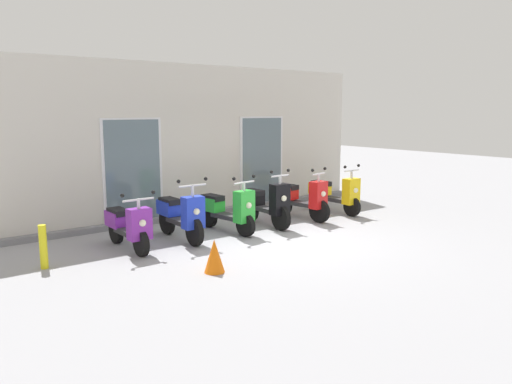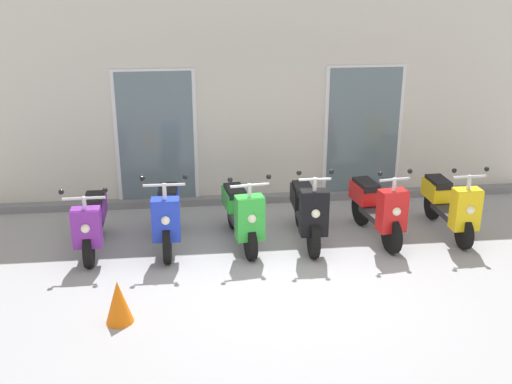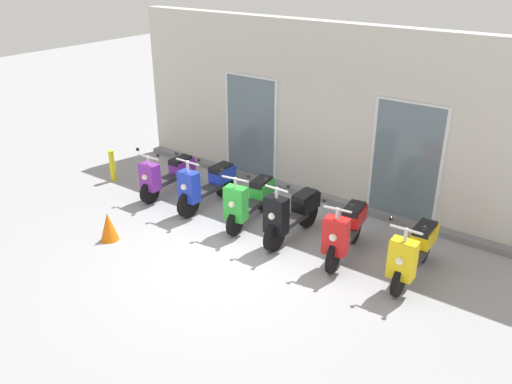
{
  "view_description": "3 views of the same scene",
  "coord_description": "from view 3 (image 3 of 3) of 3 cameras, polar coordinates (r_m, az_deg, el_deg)",
  "views": [
    {
      "loc": [
        -6.0,
        -7.01,
        2.46
      ],
      "look_at": [
        -0.24,
        0.51,
        0.88
      ],
      "focal_mm": 34.65,
      "sensor_mm": 36.0,
      "label": 1
    },
    {
      "loc": [
        -1.23,
        -7.25,
        3.9
      ],
      "look_at": [
        -0.31,
        0.95,
        0.86
      ],
      "focal_mm": 44.11,
      "sensor_mm": 36.0,
      "label": 2
    },
    {
      "loc": [
        4.86,
        -5.92,
        4.69
      ],
      "look_at": [
        -0.17,
        0.91,
        0.79
      ],
      "focal_mm": 37.36,
      "sensor_mm": 36.0,
      "label": 3
    }
  ],
  "objects": [
    {
      "name": "storefront_facade",
      "position": [
        10.61,
        7.59,
        7.98
      ],
      "size": [
        9.35,
        0.5,
        3.48
      ],
      "color": "beige",
      "rests_on": "ground_plane"
    },
    {
      "name": "scooter_green",
      "position": [
        9.81,
        -0.72,
        -0.81
      ],
      "size": [
        0.61,
        1.57,
        1.2
      ],
      "color": "black",
      "rests_on": "ground_plane"
    },
    {
      "name": "curb_bollard",
      "position": [
        12.09,
        -15.13,
        2.73
      ],
      "size": [
        0.12,
        0.12,
        0.7
      ],
      "primitive_type": "cylinder",
      "color": "yellow",
      "rests_on": "ground_plane"
    },
    {
      "name": "scooter_black",
      "position": [
        9.27,
        3.8,
        -2.32
      ],
      "size": [
        0.51,
        1.6,
        1.27
      ],
      "color": "black",
      "rests_on": "ground_plane"
    },
    {
      "name": "scooter_blue",
      "position": [
        10.44,
        -5.31,
        0.81
      ],
      "size": [
        0.63,
        1.63,
        1.25
      ],
      "color": "black",
      "rests_on": "ground_plane"
    },
    {
      "name": "scooter_yellow",
      "position": [
        8.52,
        16.5,
        -6.08
      ],
      "size": [
        0.55,
        1.59,
        1.21
      ],
      "color": "black",
      "rests_on": "ground_plane"
    },
    {
      "name": "scooter_red",
      "position": [
        8.83,
        9.53,
        -4.03
      ],
      "size": [
        0.58,
        1.58,
        1.22
      ],
      "color": "black",
      "rests_on": "ground_plane"
    },
    {
      "name": "ground_plane",
      "position": [
        8.98,
        -2.57,
        -6.84
      ],
      "size": [
        40.0,
        40.0,
        0.0
      ],
      "primitive_type": "plane",
      "color": "#939399"
    },
    {
      "name": "traffic_cone",
      "position": [
        9.67,
        -15.51,
        -3.57
      ],
      "size": [
        0.32,
        0.32,
        0.52
      ],
      "primitive_type": "cone",
      "color": "orange",
      "rests_on": "ground_plane"
    },
    {
      "name": "scooter_purple",
      "position": [
        11.13,
        -9.47,
        1.87
      ],
      "size": [
        0.63,
        1.52,
        1.11
      ],
      "color": "black",
      "rests_on": "ground_plane"
    }
  ]
}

